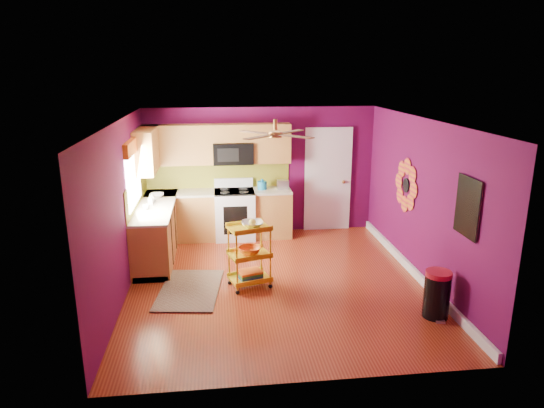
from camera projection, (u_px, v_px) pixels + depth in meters
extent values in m
plane|color=maroon|center=(277.00, 282.00, 7.55)|extent=(5.00, 5.00, 0.00)
cube|color=#53093C|center=(261.00, 171.00, 9.60)|extent=(4.50, 0.04, 2.50)
cube|color=#53093C|center=(309.00, 274.00, 4.82)|extent=(4.50, 0.04, 2.50)
cube|color=#53093C|center=(122.00, 210.00, 6.95)|extent=(0.04, 5.00, 2.50)
cube|color=#53093C|center=(422.00, 201.00, 7.46)|extent=(0.04, 5.00, 2.50)
cube|color=silver|center=(277.00, 121.00, 6.87)|extent=(4.50, 5.00, 0.04)
cube|color=white|center=(414.00, 271.00, 7.78)|extent=(0.05, 4.90, 0.14)
cube|color=#966029|center=(157.00, 232.00, 8.50)|extent=(0.60, 2.30, 0.90)
cube|color=#966029|center=(219.00, 215.00, 9.43)|extent=(2.80, 0.60, 0.90)
cube|color=beige|center=(155.00, 206.00, 8.37)|extent=(0.63, 2.30, 0.04)
cube|color=beige|center=(219.00, 192.00, 9.30)|extent=(2.80, 0.63, 0.04)
cube|color=black|center=(158.00, 253.00, 8.60)|extent=(0.54, 2.30, 0.10)
cube|color=black|center=(220.00, 235.00, 9.54)|extent=(2.80, 0.54, 0.10)
cube|color=white|center=(235.00, 215.00, 9.43)|extent=(0.76, 0.66, 0.92)
cube|color=black|center=(234.00, 192.00, 9.31)|extent=(0.76, 0.62, 0.03)
cube|color=white|center=(234.00, 183.00, 9.54)|extent=(0.76, 0.06, 0.18)
cube|color=black|center=(235.00, 220.00, 9.13)|extent=(0.45, 0.02, 0.55)
cube|color=#966029|center=(178.00, 145.00, 9.10)|extent=(1.32, 0.33, 0.75)
cube|color=#966029|center=(271.00, 143.00, 9.30)|extent=(0.72, 0.33, 0.75)
cube|color=#966029|center=(233.00, 133.00, 9.17)|extent=(0.76, 0.33, 0.34)
cube|color=#966029|center=(147.00, 150.00, 8.59)|extent=(0.33, 1.30, 0.75)
cube|color=black|center=(233.00, 153.00, 9.24)|extent=(0.76, 0.38, 0.40)
cube|color=olive|center=(218.00, 175.00, 9.51)|extent=(2.80, 0.01, 0.51)
cube|color=olive|center=(137.00, 191.00, 8.26)|extent=(0.01, 2.30, 0.51)
cube|color=white|center=(133.00, 174.00, 7.88)|extent=(0.03, 1.20, 1.00)
cube|color=#D25B12|center=(133.00, 146.00, 7.76)|extent=(0.08, 1.35, 0.22)
cube|color=white|center=(328.00, 181.00, 9.79)|extent=(0.85, 0.04, 2.05)
cube|color=white|center=(328.00, 181.00, 9.77)|extent=(0.95, 0.02, 2.15)
sphere|color=#BF8C3F|center=(344.00, 182.00, 9.78)|extent=(0.07, 0.07, 0.07)
cylinder|color=black|center=(406.00, 185.00, 8.00)|extent=(0.01, 0.24, 0.24)
cube|color=#17699A|center=(468.00, 207.00, 6.04)|extent=(0.03, 0.52, 0.72)
cube|color=black|center=(467.00, 207.00, 6.04)|extent=(0.01, 0.56, 0.76)
cylinder|color=#BF8C3F|center=(275.00, 125.00, 7.08)|extent=(0.06, 0.06, 0.16)
cylinder|color=#BF8C3F|center=(275.00, 134.00, 7.12)|extent=(0.20, 0.20, 0.08)
cube|color=#4C2D19|center=(291.00, 132.00, 7.41)|extent=(0.47, 0.47, 0.01)
cube|color=#4C2D19|center=(256.00, 132.00, 7.35)|extent=(0.47, 0.47, 0.01)
cube|color=#4C2D19|center=(259.00, 137.00, 6.83)|extent=(0.47, 0.47, 0.01)
cube|color=#4C2D19|center=(296.00, 137.00, 6.89)|extent=(0.47, 0.47, 0.01)
cube|color=black|center=(190.00, 290.00, 7.27)|extent=(1.04, 1.51, 0.02)
cylinder|color=yellow|center=(237.00, 263.00, 7.01)|extent=(0.03, 0.03, 0.92)
cylinder|color=yellow|center=(270.00, 257.00, 7.22)|extent=(0.03, 0.03, 0.92)
cylinder|color=yellow|center=(229.00, 254.00, 7.34)|extent=(0.03, 0.03, 0.92)
cylinder|color=yellow|center=(261.00, 249.00, 7.54)|extent=(0.03, 0.03, 0.92)
sphere|color=black|center=(238.00, 292.00, 7.14)|extent=(0.06, 0.06, 0.06)
sphere|color=black|center=(270.00, 286.00, 7.34)|extent=(0.06, 0.06, 0.06)
sphere|color=black|center=(230.00, 282.00, 7.47)|extent=(0.06, 0.06, 0.06)
sphere|color=black|center=(261.00, 277.00, 7.67)|extent=(0.06, 0.06, 0.06)
cube|color=yellow|center=(249.00, 228.00, 7.16)|extent=(0.69, 0.58, 0.03)
cube|color=yellow|center=(249.00, 255.00, 7.27)|extent=(0.69, 0.58, 0.03)
cube|color=yellow|center=(250.00, 278.00, 7.38)|extent=(0.69, 0.58, 0.03)
imported|color=beige|center=(252.00, 224.00, 7.16)|extent=(0.41, 0.41, 0.08)
sphere|color=yellow|center=(252.00, 223.00, 7.16)|extent=(0.11, 0.11, 0.11)
imported|color=#D25B12|center=(249.00, 250.00, 7.25)|extent=(0.42, 0.42, 0.11)
cube|color=navy|center=(250.00, 276.00, 7.37)|extent=(0.40, 0.35, 0.04)
cube|color=#267233|center=(250.00, 274.00, 7.36)|extent=(0.40, 0.35, 0.04)
cube|color=#D25B12|center=(250.00, 272.00, 7.35)|extent=(0.40, 0.35, 0.03)
cylinder|color=black|center=(437.00, 297.00, 6.44)|extent=(0.40, 0.40, 0.58)
cylinder|color=#AA1828|center=(439.00, 274.00, 6.35)|extent=(0.34, 0.34, 0.07)
cube|color=beige|center=(440.00, 322.00, 6.35)|extent=(0.13, 0.08, 0.03)
cylinder|color=#15719F|center=(262.00, 185.00, 9.41)|extent=(0.18, 0.18, 0.16)
sphere|color=#15719F|center=(262.00, 180.00, 9.38)|extent=(0.06, 0.06, 0.06)
cube|color=beige|center=(283.00, 185.00, 9.43)|extent=(0.22, 0.15, 0.18)
imported|color=#EA3F72|center=(150.00, 200.00, 8.34)|extent=(0.08, 0.08, 0.18)
imported|color=white|center=(152.00, 198.00, 8.50)|extent=(0.12, 0.12, 0.16)
imported|color=white|center=(157.00, 195.00, 8.86)|extent=(0.26, 0.26, 0.06)
imported|color=white|center=(146.00, 207.00, 8.08)|extent=(0.11, 0.11, 0.09)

